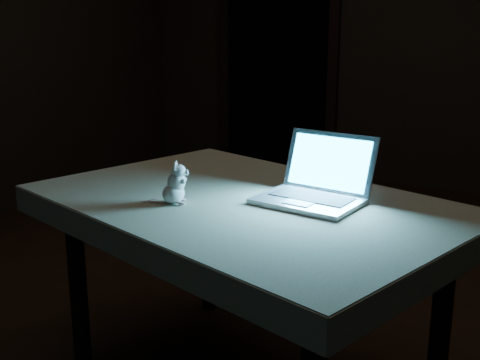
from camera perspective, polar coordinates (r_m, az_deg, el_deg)
The scene contains 7 objects.
floor at distance 2.67m, azimuth 3.43°, elevation -13.05°, with size 5.00×5.00×0.00m, color black.
back_wall at distance 4.76m, azimuth 16.33°, elevation 14.84°, with size 4.50×0.04×2.60m, color black.
doorway at distance 5.10m, azimuth 3.63°, elevation 12.68°, with size 1.06×0.36×2.13m, color black, non-canonical shape.
table at distance 2.07m, azimuth 0.47°, elevation -11.08°, with size 1.27×0.82×0.68m, color black, non-canonical shape.
tablecloth at distance 1.90m, azimuth 0.13°, elevation -3.54°, with size 1.36×0.91×0.09m, color beige, non-canonical shape.
laptop at distance 1.87m, azimuth 6.52°, elevation 0.86°, with size 0.31×0.27×0.21m, color #A7A6AA, non-canonical shape.
plush_mouse at distance 1.88m, azimuth -6.35°, elevation -0.27°, with size 0.10×0.10×0.13m, color silver, non-canonical shape.
Camera 1 is at (0.94, -2.17, 1.24)m, focal length 45.00 mm.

